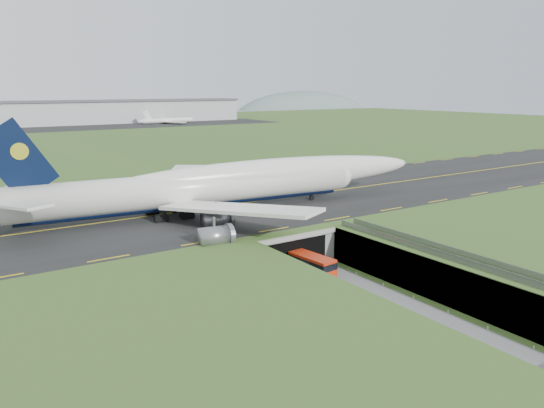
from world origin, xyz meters
TOP-DOWN VIEW (x-y plane):
  - ground at (0.00, 0.00)m, footprint 900.00×900.00m
  - airfield_deck at (0.00, 0.00)m, footprint 800.00×800.00m
  - trench_road at (0.00, -7.50)m, footprint 12.00×75.00m
  - taxiway at (0.00, 33.00)m, footprint 800.00×44.00m
  - tunnel_portal at (0.00, 16.71)m, footprint 17.00×22.30m
  - guideway at (11.00, -19.11)m, footprint 3.00×53.00m
  - jumbo_jet at (-1.74, 29.35)m, footprint 91.83×59.33m
  - shuttle_tram at (-0.18, 3.72)m, footprint 4.00×8.54m
  - cargo_terminal at (-0.07, 299.41)m, footprint 320.00×67.00m
  - distant_hills at (64.38, 430.00)m, footprint 700.00×91.00m

SIDE VIEW (x-z plane):
  - distant_hills at x=64.38m, z-range -34.00..26.00m
  - ground at x=0.00m, z-range 0.00..0.00m
  - trench_road at x=0.00m, z-range 0.00..0.20m
  - shuttle_tram at x=-0.18m, z-range 0.16..3.51m
  - airfield_deck at x=0.00m, z-range 0.00..6.00m
  - tunnel_portal at x=0.00m, z-range 0.33..6.33m
  - guideway at x=11.00m, z-range 1.80..8.85m
  - taxiway at x=0.00m, z-range 6.00..6.18m
  - jumbo_jet at x=-1.74m, z-range 1.44..21.15m
  - cargo_terminal at x=-0.07m, z-range 6.16..21.76m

